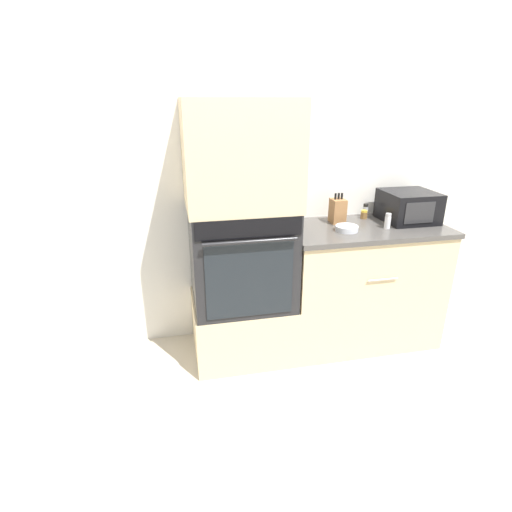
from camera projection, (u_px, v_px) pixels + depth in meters
The scene contains 12 objects.
ground_plane at pixel (299, 368), 2.86m from camera, with size 12.00×12.00×0.00m, color beige.
wall_back at pixel (280, 177), 2.97m from camera, with size 8.00×0.05×2.50m.
oven_cabinet_base at pixel (242, 326), 2.98m from camera, with size 0.71×0.60×0.43m.
wall_oven at pixel (241, 256), 2.77m from camera, with size 0.69×0.64×0.70m.
oven_cabinet_upper at pixel (240, 155), 2.52m from camera, with size 0.71×0.60×0.68m.
counter_unit at pixel (360, 284), 3.07m from camera, with size 1.16×0.63×0.94m.
microwave at pixel (408, 206), 2.98m from camera, with size 0.37×0.36×0.22m.
knife_block at pixel (338, 211), 2.94m from camera, with size 0.10×0.12×0.22m.
bowl at pixel (347, 228), 2.78m from camera, with size 0.16×0.16×0.04m.
condiment_jar_near at pixel (364, 215), 3.07m from camera, with size 0.05×0.05×0.06m.
condiment_jar_mid at pixel (388, 221), 2.83m from camera, with size 0.04×0.04×0.11m.
condiment_jar_far at pixel (365, 210), 3.11m from camera, with size 0.04×0.04×0.10m.
Camera 1 is at (-0.79, -2.25, 1.80)m, focal length 28.00 mm.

